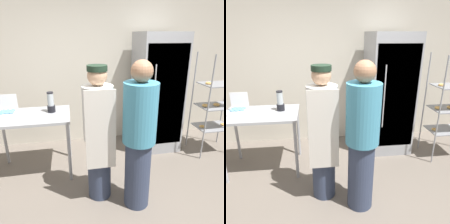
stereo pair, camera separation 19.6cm
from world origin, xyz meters
TOP-DOWN VIEW (x-y plane):
  - ground_plane at (0.00, 0.00)m, footprint 14.00×14.00m
  - back_wall at (0.00, 2.16)m, footprint 6.40×0.12m
  - refrigerator at (0.91, 1.63)m, footprint 0.72×0.76m
  - baking_rack at (1.81, 1.24)m, footprint 0.66×0.48m
  - prep_counter at (-1.10, 1.19)m, footprint 1.05×0.71m
  - donut_box at (-1.40, 1.23)m, footprint 0.25×0.23m
  - blender_pitcher at (-0.83, 1.27)m, footprint 0.11×0.11m
  - person_baker at (-0.26, 0.49)m, footprint 0.35×0.37m
  - person_customer at (0.15, 0.26)m, footprint 0.36×0.36m

SIDE VIEW (x-z plane):
  - ground_plane at x=0.00m, z-range 0.00..0.00m
  - prep_counter at x=-1.10m, z-range 0.34..1.23m
  - baking_rack at x=1.81m, z-range -0.01..1.67m
  - person_baker at x=-0.26m, z-range 0.03..1.67m
  - person_customer at x=0.15m, z-range 0.02..1.73m
  - donut_box at x=-1.40m, z-range 0.80..1.08m
  - refrigerator at x=0.91m, z-range 0.00..1.98m
  - blender_pitcher at x=-0.83m, z-range 0.87..1.17m
  - back_wall at x=0.00m, z-range 0.00..3.02m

